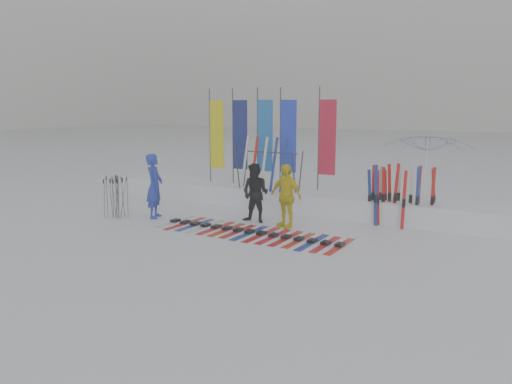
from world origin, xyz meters
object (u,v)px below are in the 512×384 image
Objects in this scene: tent_canopy at (426,173)px; ski_rack at (269,165)px; person_blue at (155,186)px; ski_row at (249,232)px; person_yellow at (286,196)px; person_black at (255,193)px.

ski_rack is (-4.44, -1.69, 0.15)m from tent_canopy.
ski_row is at bearing -117.36° from person_blue.
ski_rack reaches higher than person_yellow.
ski_rack reaches higher than person_black.
ski_row is (0.50, -1.15, -0.79)m from person_black.
person_yellow is 2.60m from ski_rack.
person_blue is 0.68× the size of tent_canopy.
person_blue reaches higher than ski_rack.
person_blue is at bearing -162.25° from person_black.
person_blue is 8.02m from tent_canopy.
ski_row is at bearing -69.55° from ski_rack.
person_blue reaches higher than person_yellow.
person_yellow is at bearing -101.08° from person_blue.
ski_rack is at bearing 142.28° from person_yellow.
person_black is 2.06m from ski_rack.
ski_rack reaches higher than ski_row.
tent_canopy reaches higher than ski_row.
tent_canopy reaches higher than person_yellow.
ski_row is (3.30, -0.18, -0.90)m from person_blue.
tent_canopy is (2.82, 3.65, 0.38)m from person_yellow.
person_black is 5.23m from tent_canopy.
tent_canopy is 1.34× the size of ski_rack.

